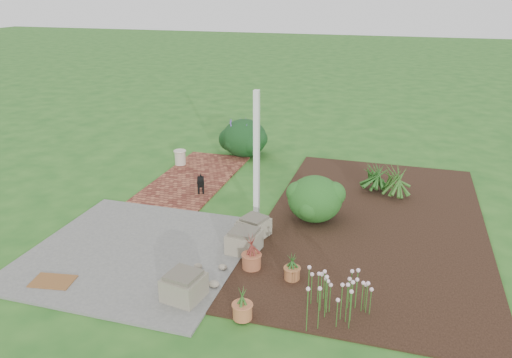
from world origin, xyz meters
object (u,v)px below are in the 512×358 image
(cream_ceramic_urn, at_px, (180,158))
(evergreen_shrub, at_px, (315,198))
(stone_trough_near, at_px, (184,287))
(black_dog, at_px, (201,182))

(cream_ceramic_urn, xyz_separation_m, evergreen_shrub, (3.77, -2.11, 0.25))
(cream_ceramic_urn, distance_m, evergreen_shrub, 4.32)
(stone_trough_near, relative_size, black_dog, 1.13)
(black_dog, xyz_separation_m, evergreen_shrub, (2.57, -0.56, 0.18))
(cream_ceramic_urn, bearing_deg, stone_trough_near, -64.69)
(stone_trough_near, height_order, evergreen_shrub, evergreen_shrub)
(black_dog, distance_m, evergreen_shrub, 2.64)
(stone_trough_near, xyz_separation_m, black_dog, (-1.28, 3.68, 0.07))
(stone_trough_near, height_order, cream_ceramic_urn, cream_ceramic_urn)
(stone_trough_near, bearing_deg, evergreen_shrub, 67.43)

